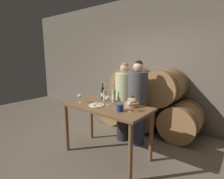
# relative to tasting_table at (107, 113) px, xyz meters

# --- Properties ---
(ground_plane) EXTENTS (10.00, 10.00, 0.00)m
(ground_plane) POSITION_rel_tasting_table_xyz_m (0.00, 0.00, -0.78)
(ground_plane) COLOR #726654
(stone_wall_back) EXTENTS (10.00, 0.12, 3.20)m
(stone_wall_back) POSITION_rel_tasting_table_xyz_m (0.00, 2.02, 0.82)
(stone_wall_back) COLOR #706656
(stone_wall_back) RESTS_ON ground_plane
(barrel_stack) EXTENTS (2.40, 0.84, 1.45)m
(barrel_stack) POSITION_rel_tasting_table_xyz_m (-0.00, 1.48, -0.13)
(barrel_stack) COLOR #9E7042
(barrel_stack) RESTS_ON ground_plane
(tasting_table) EXTENTS (1.48, 0.75, 0.91)m
(tasting_table) POSITION_rel_tasting_table_xyz_m (0.00, 0.00, 0.00)
(tasting_table) COLOR brown
(tasting_table) RESTS_ON ground_plane
(person_left) EXTENTS (0.35, 0.35, 1.60)m
(person_left) POSITION_rel_tasting_table_xyz_m (-0.12, 0.70, 0.03)
(person_left) COLOR #232326
(person_left) RESTS_ON ground_plane
(person_right) EXTENTS (0.37, 0.37, 1.65)m
(person_right) POSITION_rel_tasting_table_xyz_m (0.19, 0.70, 0.05)
(person_right) COLOR #2D334C
(person_right) RESTS_ON ground_plane
(wine_bottle_red) EXTENTS (0.07, 0.07, 0.33)m
(wine_bottle_red) POSITION_rel_tasting_table_xyz_m (-0.34, 0.30, 0.25)
(wine_bottle_red) COLOR #193819
(wine_bottle_red) RESTS_ON tasting_table
(wine_bottle_white) EXTENTS (0.07, 0.07, 0.33)m
(wine_bottle_white) POSITION_rel_tasting_table_xyz_m (-0.04, 0.25, 0.25)
(wine_bottle_white) COLOR #ADBC7F
(wine_bottle_white) RESTS_ON tasting_table
(wine_bottle_rose) EXTENTS (0.07, 0.07, 0.31)m
(wine_bottle_rose) POSITION_rel_tasting_table_xyz_m (-0.20, 0.19, 0.24)
(wine_bottle_rose) COLOR #BC8E93
(wine_bottle_rose) RESTS_ON tasting_table
(blue_crock) EXTENTS (0.11, 0.11, 0.11)m
(blue_crock) POSITION_rel_tasting_table_xyz_m (0.35, -0.11, 0.19)
(blue_crock) COLOR navy
(blue_crock) RESTS_ON tasting_table
(bread_basket) EXTENTS (0.23, 0.23, 0.15)m
(bread_basket) POSITION_rel_tasting_table_xyz_m (0.37, 0.21, 0.19)
(bread_basket) COLOR tan
(bread_basket) RESTS_ON tasting_table
(cheese_plate) EXTENTS (0.26, 0.26, 0.04)m
(cheese_plate) POSITION_rel_tasting_table_xyz_m (-0.12, -0.11, 0.14)
(cheese_plate) COLOR white
(cheese_plate) RESTS_ON tasting_table
(wine_glass_far_left) EXTENTS (0.07, 0.07, 0.16)m
(wine_glass_far_left) POSITION_rel_tasting_table_xyz_m (-0.50, -0.14, 0.24)
(wine_glass_far_left) COLOR white
(wine_glass_far_left) RESTS_ON tasting_table
(wine_glass_left) EXTENTS (0.07, 0.07, 0.16)m
(wine_glass_left) POSITION_rel_tasting_table_xyz_m (0.00, 0.03, 0.24)
(wine_glass_left) COLOR white
(wine_glass_left) RESTS_ON tasting_table
(wine_glass_center) EXTENTS (0.07, 0.07, 0.16)m
(wine_glass_center) POSITION_rel_tasting_table_xyz_m (0.48, -0.04, 0.24)
(wine_glass_center) COLOR white
(wine_glass_center) RESTS_ON tasting_table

